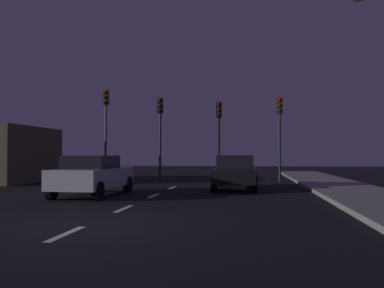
{
  "coord_description": "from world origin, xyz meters",
  "views": [
    {
      "loc": [
        3.45,
        -8.94,
        1.52
      ],
      "look_at": [
        0.16,
        15.91,
        2.15
      ],
      "focal_mm": 39.61,
      "sensor_mm": 36.0,
      "label": 1
    }
  ],
  "objects_px": {
    "traffic_signal_far_left": "(106,117)",
    "car_adjacent_lane": "(93,175)",
    "traffic_signal_center_left": "(160,123)",
    "car_stopped_ahead": "(236,172)",
    "traffic_signal_center_right": "(219,125)",
    "traffic_signal_far_right": "(280,122)"
  },
  "relations": [
    {
      "from": "traffic_signal_far_left",
      "to": "car_adjacent_lane",
      "type": "relative_size",
      "value": 1.23
    },
    {
      "from": "traffic_signal_far_right",
      "to": "car_stopped_ahead",
      "type": "distance_m",
      "value": 6.46
    },
    {
      "from": "traffic_signal_far_left",
      "to": "traffic_signal_center_left",
      "type": "height_order",
      "value": "traffic_signal_far_left"
    },
    {
      "from": "car_adjacent_lane",
      "to": "traffic_signal_far_left",
      "type": "bearing_deg",
      "value": 106.42
    },
    {
      "from": "traffic_signal_center_right",
      "to": "car_stopped_ahead",
      "type": "height_order",
      "value": "traffic_signal_center_right"
    },
    {
      "from": "traffic_signal_center_left",
      "to": "traffic_signal_center_right",
      "type": "xyz_separation_m",
      "value": [
        3.42,
        -0.0,
        -0.19
      ]
    },
    {
      "from": "car_stopped_ahead",
      "to": "traffic_signal_center_left",
      "type": "bearing_deg",
      "value": 129.75
    },
    {
      "from": "traffic_signal_center_right",
      "to": "traffic_signal_far_right",
      "type": "xyz_separation_m",
      "value": [
        3.41,
        0.0,
        0.12
      ]
    },
    {
      "from": "traffic_signal_far_left",
      "to": "traffic_signal_far_right",
      "type": "height_order",
      "value": "traffic_signal_far_left"
    },
    {
      "from": "traffic_signal_center_left",
      "to": "car_stopped_ahead",
      "type": "relative_size",
      "value": 1.12
    },
    {
      "from": "traffic_signal_far_left",
      "to": "traffic_signal_center_left",
      "type": "distance_m",
      "value": 3.31
    },
    {
      "from": "traffic_signal_center_left",
      "to": "traffic_signal_far_left",
      "type": "bearing_deg",
      "value": 179.98
    },
    {
      "from": "traffic_signal_center_right",
      "to": "car_adjacent_lane",
      "type": "bearing_deg",
      "value": -113.74
    },
    {
      "from": "traffic_signal_center_right",
      "to": "traffic_signal_far_left",
      "type": "bearing_deg",
      "value": 179.99
    },
    {
      "from": "traffic_signal_center_left",
      "to": "car_stopped_ahead",
      "type": "distance_m",
      "value": 7.58
    },
    {
      "from": "traffic_signal_center_left",
      "to": "car_adjacent_lane",
      "type": "relative_size",
      "value": 1.11
    },
    {
      "from": "traffic_signal_center_left",
      "to": "traffic_signal_center_right",
      "type": "bearing_deg",
      "value": -0.01
    },
    {
      "from": "traffic_signal_center_left",
      "to": "traffic_signal_far_right",
      "type": "height_order",
      "value": "traffic_signal_center_left"
    },
    {
      "from": "traffic_signal_center_left",
      "to": "car_stopped_ahead",
      "type": "bearing_deg",
      "value": -50.25
    },
    {
      "from": "car_stopped_ahead",
      "to": "car_adjacent_lane",
      "type": "height_order",
      "value": "car_stopped_ahead"
    },
    {
      "from": "traffic_signal_center_right",
      "to": "traffic_signal_far_right",
      "type": "distance_m",
      "value": 3.41
    },
    {
      "from": "traffic_signal_far_left",
      "to": "traffic_signal_far_right",
      "type": "relative_size",
      "value": 1.13
    }
  ]
}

